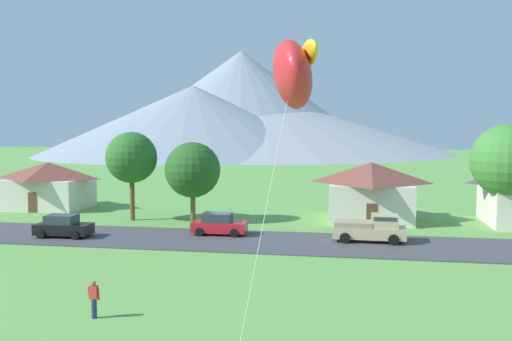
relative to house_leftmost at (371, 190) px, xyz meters
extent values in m
cube|color=#424247|center=(-7.22, -11.28, -2.68)|extent=(160.00, 7.89, 0.08)
cone|color=#8E939E|center=(-31.02, 126.97, 6.65)|extent=(119.44, 119.44, 18.73)
cone|color=gray|center=(-48.10, 107.19, 7.43)|extent=(90.35, 90.35, 20.30)
cone|color=gray|center=(-38.93, 131.99, 13.94)|extent=(92.95, 92.95, 33.31)
cube|color=beige|center=(0.00, 0.00, -1.02)|extent=(7.22, 7.29, 3.38)
pyramid|color=brown|center=(0.00, 0.00, 1.60)|extent=(7.79, 7.87, 1.86)
cube|color=brown|center=(0.00, -3.66, -1.72)|extent=(0.90, 0.06, 2.00)
cube|color=beige|center=(-32.57, 1.55, -1.17)|extent=(7.71, 6.02, 3.09)
pyramid|color=brown|center=(-32.57, 1.55, 1.22)|extent=(8.32, 6.50, 1.70)
cube|color=brown|center=(-32.57, -1.48, -1.72)|extent=(0.90, 0.06, 2.00)
cylinder|color=brown|center=(-15.59, -3.64, -1.33)|extent=(0.44, 0.44, 2.78)
sphere|color=#23561E|center=(-15.59, -3.64, 1.91)|extent=(4.92, 4.92, 4.92)
cylinder|color=#4C3823|center=(10.91, -2.61, -1.03)|extent=(0.44, 0.44, 3.38)
sphere|color=#3D7F33|center=(10.91, -2.61, 2.94)|extent=(6.07, 6.07, 6.07)
cylinder|color=brown|center=(-21.20, -3.85, -0.74)|extent=(0.44, 0.44, 3.96)
sphere|color=#286623|center=(-21.20, -3.85, 2.97)|extent=(4.60, 4.60, 4.60)
cube|color=black|center=(-23.23, -12.31, -2.04)|extent=(4.26, 1.94, 0.80)
cube|color=#2D3847|center=(-23.38, -12.31, -1.30)|extent=(2.25, 1.66, 0.68)
cylinder|color=black|center=(-21.92, -11.35, -2.32)|extent=(0.65, 0.26, 0.64)
cylinder|color=black|center=(-21.86, -13.18, -2.32)|extent=(0.65, 0.26, 0.64)
cylinder|color=black|center=(-24.61, -11.43, -2.32)|extent=(0.65, 0.26, 0.64)
cylinder|color=black|center=(-24.55, -13.27, -2.32)|extent=(0.65, 0.26, 0.64)
cube|color=red|center=(-11.77, -9.38, -2.04)|extent=(4.22, 1.84, 0.80)
cube|color=#2D3847|center=(-11.92, -9.38, -1.30)|extent=(2.22, 1.61, 0.68)
cylinder|color=black|center=(-10.43, -8.45, -2.32)|extent=(0.64, 0.25, 0.64)
cylinder|color=black|center=(-10.41, -10.29, -2.32)|extent=(0.64, 0.25, 0.64)
cylinder|color=black|center=(-13.13, -8.47, -2.32)|extent=(0.64, 0.25, 0.64)
cylinder|color=black|center=(-13.11, -10.31, -2.32)|extent=(0.64, 0.25, 0.64)
cube|color=#C6B284|center=(-0.38, -9.99, -1.96)|extent=(5.23, 2.09, 0.84)
cube|color=#C6B284|center=(0.72, -10.01, -1.09)|extent=(1.93, 1.87, 0.90)
cube|color=#2D3847|center=(0.72, -10.01, -0.82)|extent=(1.65, 1.91, 0.28)
cube|color=tan|center=(-1.53, -9.97, -1.36)|extent=(2.73, 2.01, 0.36)
cylinder|color=black|center=(1.34, -9.00, -2.26)|extent=(0.76, 0.29, 0.76)
cylinder|color=black|center=(1.30, -11.04, -2.26)|extent=(0.76, 0.29, 0.76)
cylinder|color=black|center=(-2.06, -8.95, -2.26)|extent=(0.76, 0.29, 0.76)
cylinder|color=black|center=(-2.10, -10.99, -2.26)|extent=(0.76, 0.29, 0.76)
ellipsoid|color=red|center=(-3.69, -31.55, 7.54)|extent=(2.45, 4.24, 2.61)
ellipsoid|color=yellow|center=(-3.13, -31.44, 8.25)|extent=(1.29, 4.10, 0.90)
cylinder|color=silver|center=(-4.24, -33.81, 3.18)|extent=(1.12, 4.55, 8.71)
cylinder|color=navy|center=(-12.78, -28.52, -2.28)|extent=(0.24, 0.24, 0.88)
cube|color=red|center=(-12.78, -28.52, -1.55)|extent=(0.36, 0.22, 0.58)
sphere|color=brown|center=(-12.78, -28.52, -1.15)|extent=(0.21, 0.21, 0.21)
cylinder|color=red|center=(-13.00, -28.52, -1.60)|extent=(0.12, 0.18, 0.59)
cylinder|color=red|center=(-12.56, -28.52, -1.60)|extent=(0.12, 0.18, 0.59)
camera|label=1|loc=(-1.54, -50.94, 5.77)|focal=39.07mm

